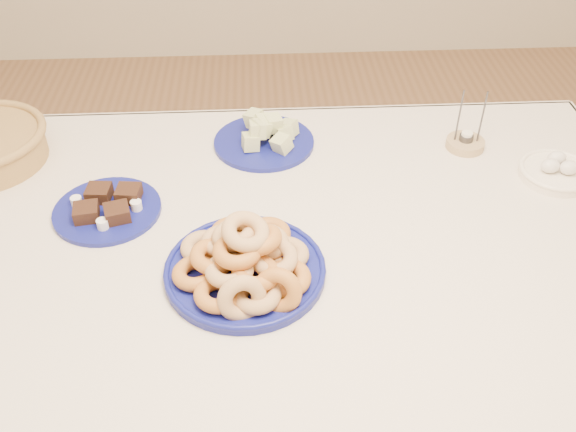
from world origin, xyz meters
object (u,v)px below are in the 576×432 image
object	(u,v)px
egg_bowl	(556,171)
brownie_plate	(107,208)
candle_holder	(465,142)
dining_table	(287,272)
donut_platter	(245,262)
melon_plate	(266,137)

from	to	relation	value
egg_bowl	brownie_plate	bearing A→B (deg)	-175.71
candle_holder	egg_bowl	bearing A→B (deg)	-37.61
dining_table	egg_bowl	bearing A→B (deg)	15.62
egg_bowl	dining_table	bearing A→B (deg)	-164.38
dining_table	donut_platter	xyz separation A→B (m)	(-0.09, -0.12, 0.15)
dining_table	candle_holder	xyz separation A→B (m)	(0.48, 0.33, 0.12)
dining_table	melon_plate	distance (m)	0.39
dining_table	donut_platter	world-z (taller)	donut_platter
donut_platter	brownie_plate	distance (m)	0.39
donut_platter	brownie_plate	size ratio (longest dim) A/B	1.41
donut_platter	melon_plate	distance (m)	0.49
melon_plate	brownie_plate	bearing A→B (deg)	-144.41
brownie_plate	candle_holder	world-z (taller)	candle_holder
donut_platter	melon_plate	size ratio (longest dim) A/B	1.11
melon_plate	egg_bowl	size ratio (longest dim) A/B	1.81
dining_table	donut_platter	size ratio (longest dim) A/B	4.73
dining_table	melon_plate	size ratio (longest dim) A/B	5.26
dining_table	donut_platter	bearing A→B (deg)	-127.28
candle_holder	melon_plate	bearing A→B (deg)	175.55
egg_bowl	donut_platter	bearing A→B (deg)	-158.11
candle_holder	dining_table	bearing A→B (deg)	-145.67
brownie_plate	dining_table	bearing A→B (deg)	-14.74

